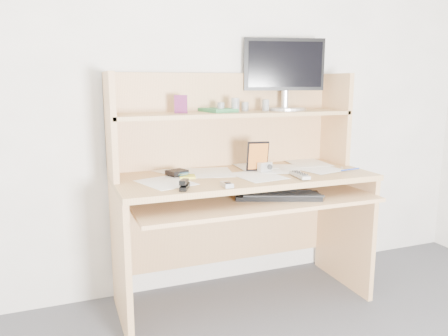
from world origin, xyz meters
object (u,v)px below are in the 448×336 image
object	(u,v)px
keyboard	(278,195)
game_case	(258,156)
monitor	(284,72)
desk	(238,181)
tv_remote	(300,175)

from	to	relation	value
keyboard	game_case	world-z (taller)	game_case
keyboard	monitor	distance (m)	0.79
game_case	keyboard	bearing A→B (deg)	-73.02
desk	monitor	bearing A→B (deg)	20.69
desk	game_case	xyz separation A→B (m)	(0.09, -0.06, 0.15)
game_case	monitor	size ratio (longest dim) A/B	0.35
game_case	desk	bearing A→B (deg)	157.58
keyboard	monitor	world-z (taller)	monitor
desk	tv_remote	bearing A→B (deg)	-48.54
tv_remote	game_case	size ratio (longest dim) A/B	0.99
desk	keyboard	xyz separation A→B (m)	(0.11, -0.27, -0.03)
desk	game_case	size ratio (longest dim) A/B	8.24
desk	game_case	bearing A→B (deg)	-33.34
desk	game_case	distance (m)	0.18
tv_remote	monitor	bearing A→B (deg)	80.80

